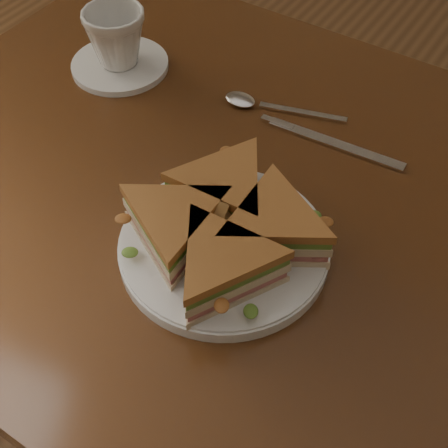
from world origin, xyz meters
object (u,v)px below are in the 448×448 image
object	(u,v)px
coffee_cup	(116,38)
table	(282,258)
sandwich_wedges	(224,227)
knife	(326,141)
saucer	(120,65)
plate	(224,247)
spoon	(255,103)

from	to	relation	value
coffee_cup	table	bearing A→B (deg)	-23.39
table	coffee_cup	distance (m)	0.42
sandwich_wedges	coffee_cup	bearing A→B (deg)	146.88
sandwich_wedges	coffee_cup	size ratio (longest dim) A/B	3.16
table	knife	xyz separation A→B (m)	(-0.02, 0.14, 0.10)
saucer	sandwich_wedges	bearing A→B (deg)	-33.12
saucer	coffee_cup	xyz separation A→B (m)	(0.00, 0.00, 0.05)
plate	knife	xyz separation A→B (m)	(0.01, 0.24, -0.01)
plate	knife	size ratio (longest dim) A/B	1.16
spoon	sandwich_wedges	bearing A→B (deg)	-83.19
plate	spoon	xyz separation A→B (m)	(-0.11, 0.26, -0.00)
saucer	plate	bearing A→B (deg)	-33.12
knife	coffee_cup	distance (m)	0.36
table	plate	xyz separation A→B (m)	(-0.03, -0.10, 0.11)
knife	coffee_cup	bearing A→B (deg)	179.36
table	knife	world-z (taller)	knife
sandwich_wedges	knife	xyz separation A→B (m)	(0.01, 0.24, -0.04)
spoon	knife	size ratio (longest dim) A/B	0.83
knife	saucer	distance (m)	0.35
knife	coffee_cup	world-z (taller)	coffee_cup
sandwich_wedges	saucer	distance (m)	0.41
plate	knife	bearing A→B (deg)	86.82
knife	coffee_cup	xyz separation A→B (m)	(-0.35, -0.02, 0.05)
spoon	saucer	distance (m)	0.23
sandwich_wedges	saucer	xyz separation A→B (m)	(-0.34, 0.22, -0.04)
plate	saucer	xyz separation A→B (m)	(-0.34, 0.22, -0.00)
coffee_cup	spoon	bearing A→B (deg)	3.73
plate	spoon	world-z (taller)	plate
saucer	knife	bearing A→B (deg)	3.17
plate	sandwich_wedges	xyz separation A→B (m)	(0.00, 0.00, 0.04)
spoon	coffee_cup	world-z (taller)	coffee_cup
table	plate	distance (m)	0.15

